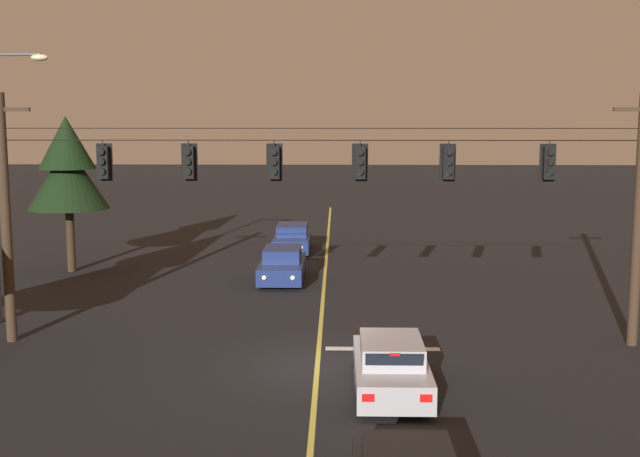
{
  "coord_description": "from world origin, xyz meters",
  "views": [
    {
      "loc": [
        0.55,
        -21.49,
        6.9
      ],
      "look_at": [
        0.0,
        3.26,
        3.38
      ],
      "focal_mm": 45.12,
      "sensor_mm": 36.0,
      "label": 1
    }
  ],
  "objects_px": {
    "traffic_light_rightmost": "(448,163)",
    "traffic_light_centre": "(274,163)",
    "traffic_light_leftmost": "(103,162)",
    "traffic_light_left_inner": "(189,162)",
    "tree_verge_near": "(67,168)",
    "car_oncoming_lead": "(282,265)",
    "traffic_light_right_inner": "(360,163)",
    "car_waiting_near_lane": "(391,367)",
    "street_lamp_corner": "(0,164)",
    "traffic_light_far_right": "(549,163)",
    "car_oncoming_trailing": "(292,239)"
  },
  "relations": [
    {
      "from": "car_oncoming_lead",
      "to": "traffic_light_left_inner",
      "type": "bearing_deg",
      "value": -102.88
    },
    {
      "from": "traffic_light_right_inner",
      "to": "tree_verge_near",
      "type": "relative_size",
      "value": 0.18
    },
    {
      "from": "tree_verge_near",
      "to": "traffic_light_far_right",
      "type": "bearing_deg",
      "value": -31.56
    },
    {
      "from": "traffic_light_rightmost",
      "to": "street_lamp_corner",
      "type": "relative_size",
      "value": 0.14
    },
    {
      "from": "car_oncoming_lead",
      "to": "traffic_light_right_inner",
      "type": "bearing_deg",
      "value": -72.2
    },
    {
      "from": "traffic_light_centre",
      "to": "street_lamp_corner",
      "type": "distance_m",
      "value": 9.48
    },
    {
      "from": "traffic_light_rightmost",
      "to": "car_waiting_near_lane",
      "type": "height_order",
      "value": "traffic_light_rightmost"
    },
    {
      "from": "traffic_light_left_inner",
      "to": "tree_verge_near",
      "type": "distance_m",
      "value": 13.32
    },
    {
      "from": "car_waiting_near_lane",
      "to": "traffic_light_leftmost",
      "type": "bearing_deg",
      "value": 152.68
    },
    {
      "from": "traffic_light_centre",
      "to": "traffic_light_rightmost",
      "type": "height_order",
      "value": "same"
    },
    {
      "from": "traffic_light_leftmost",
      "to": "street_lamp_corner",
      "type": "xyz_separation_m",
      "value": [
        -4.09,
        2.36,
        -0.2
      ]
    },
    {
      "from": "traffic_light_right_inner",
      "to": "traffic_light_rightmost",
      "type": "relative_size",
      "value": 1.0
    },
    {
      "from": "traffic_light_right_inner",
      "to": "street_lamp_corner",
      "type": "distance_m",
      "value": 11.96
    },
    {
      "from": "traffic_light_leftmost",
      "to": "car_oncoming_lead",
      "type": "distance_m",
      "value": 11.43
    },
    {
      "from": "traffic_light_leftmost",
      "to": "traffic_light_rightmost",
      "type": "height_order",
      "value": "same"
    },
    {
      "from": "traffic_light_leftmost",
      "to": "traffic_light_left_inner",
      "type": "xyz_separation_m",
      "value": [
        2.55,
        0.0,
        0.0
      ]
    },
    {
      "from": "traffic_light_centre",
      "to": "traffic_light_rightmost",
      "type": "relative_size",
      "value": 1.0
    },
    {
      "from": "car_waiting_near_lane",
      "to": "car_oncoming_lead",
      "type": "bearing_deg",
      "value": 105.11
    },
    {
      "from": "car_oncoming_lead",
      "to": "street_lamp_corner",
      "type": "xyz_separation_m",
      "value": [
        -8.75,
        -6.88,
        4.65
      ]
    },
    {
      "from": "traffic_light_right_inner",
      "to": "street_lamp_corner",
      "type": "xyz_separation_m",
      "value": [
        -11.72,
        2.36,
        -0.2
      ]
    },
    {
      "from": "street_lamp_corner",
      "to": "tree_verge_near",
      "type": "distance_m",
      "value": 8.76
    },
    {
      "from": "car_oncoming_lead",
      "to": "car_oncoming_trailing",
      "type": "distance_m",
      "value": 7.21
    },
    {
      "from": "traffic_light_leftmost",
      "to": "traffic_light_far_right",
      "type": "distance_m",
      "value": 13.17
    },
    {
      "from": "car_waiting_near_lane",
      "to": "tree_verge_near",
      "type": "xyz_separation_m",
      "value": [
        -13.15,
        15.36,
        3.96
      ]
    },
    {
      "from": "traffic_light_left_inner",
      "to": "car_oncoming_lead",
      "type": "relative_size",
      "value": 0.28
    },
    {
      "from": "traffic_light_right_inner",
      "to": "street_lamp_corner",
      "type": "height_order",
      "value": "street_lamp_corner"
    },
    {
      "from": "traffic_light_leftmost",
      "to": "car_oncoming_lead",
      "type": "bearing_deg",
      "value": 63.22
    },
    {
      "from": "traffic_light_centre",
      "to": "car_oncoming_lead",
      "type": "distance_m",
      "value": 10.44
    },
    {
      "from": "traffic_light_leftmost",
      "to": "tree_verge_near",
      "type": "bearing_deg",
      "value": 113.59
    },
    {
      "from": "traffic_light_rightmost",
      "to": "car_oncoming_trailing",
      "type": "bearing_deg",
      "value": 108.66
    },
    {
      "from": "traffic_light_leftmost",
      "to": "traffic_light_right_inner",
      "type": "relative_size",
      "value": 1.0
    },
    {
      "from": "traffic_light_right_inner",
      "to": "car_oncoming_lead",
      "type": "distance_m",
      "value": 10.85
    },
    {
      "from": "tree_verge_near",
      "to": "traffic_light_centre",
      "type": "bearing_deg",
      "value": -48.11
    },
    {
      "from": "traffic_light_leftmost",
      "to": "traffic_light_centre",
      "type": "height_order",
      "value": "same"
    },
    {
      "from": "traffic_light_left_inner",
      "to": "car_waiting_near_lane",
      "type": "height_order",
      "value": "traffic_light_left_inner"
    },
    {
      "from": "traffic_light_leftmost",
      "to": "tree_verge_near",
      "type": "relative_size",
      "value": 0.18
    },
    {
      "from": "car_oncoming_lead",
      "to": "street_lamp_corner",
      "type": "relative_size",
      "value": 0.49
    },
    {
      "from": "car_oncoming_lead",
      "to": "car_waiting_near_lane",
      "type": "bearing_deg",
      "value": -74.89
    },
    {
      "from": "traffic_light_centre",
      "to": "traffic_light_far_right",
      "type": "relative_size",
      "value": 1.0
    },
    {
      "from": "traffic_light_far_right",
      "to": "street_lamp_corner",
      "type": "distance_m",
      "value": 17.42
    },
    {
      "from": "traffic_light_rightmost",
      "to": "traffic_light_centre",
      "type": "bearing_deg",
      "value": 180.0
    },
    {
      "from": "traffic_light_far_right",
      "to": "street_lamp_corner",
      "type": "xyz_separation_m",
      "value": [
        -17.26,
        2.36,
        -0.2
      ]
    },
    {
      "from": "traffic_light_left_inner",
      "to": "street_lamp_corner",
      "type": "bearing_deg",
      "value": 160.42
    },
    {
      "from": "traffic_light_left_inner",
      "to": "car_oncoming_trailing",
      "type": "xyz_separation_m",
      "value": [
        2.12,
        16.45,
        -4.85
      ]
    },
    {
      "from": "traffic_light_far_right",
      "to": "car_oncoming_lead",
      "type": "relative_size",
      "value": 0.28
    },
    {
      "from": "traffic_light_centre",
      "to": "tree_verge_near",
      "type": "distance_m",
      "value": 14.88
    },
    {
      "from": "tree_verge_near",
      "to": "traffic_light_right_inner",
      "type": "bearing_deg",
      "value": -41.59
    },
    {
      "from": "car_waiting_near_lane",
      "to": "tree_verge_near",
      "type": "relative_size",
      "value": 0.63
    },
    {
      "from": "traffic_light_far_right",
      "to": "traffic_light_rightmost",
      "type": "bearing_deg",
      "value": 180.0
    },
    {
      "from": "tree_verge_near",
      "to": "traffic_light_leftmost",
      "type": "bearing_deg",
      "value": -66.41
    }
  ]
}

